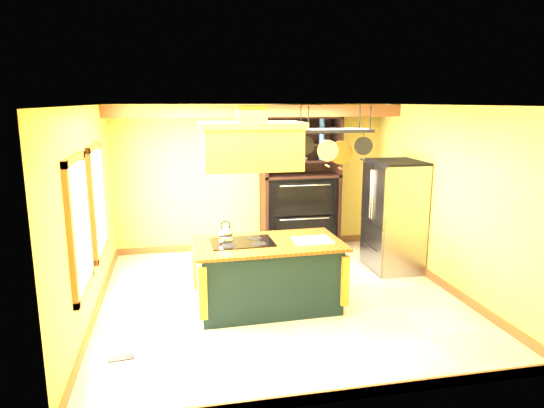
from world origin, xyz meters
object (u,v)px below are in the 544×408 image
object	(u,v)px
kitchen_island	(267,274)
pot_rack	(335,137)
hutch	(299,200)
range_hood	(251,144)
refrigerator	(393,218)

from	to	relation	value
kitchen_island	pot_rack	size ratio (longest dim) A/B	2.07
pot_rack	kitchen_island	bearing A→B (deg)	-179.88
pot_rack	hutch	world-z (taller)	pot_rack
range_hood	pot_rack	distance (m)	1.11
refrigerator	hutch	world-z (taller)	hutch
range_hood	refrigerator	xyz separation A→B (m)	(2.53, 1.11, -1.36)
refrigerator	kitchen_island	bearing A→B (deg)	-154.50
pot_rack	refrigerator	distance (m)	2.31
kitchen_island	pot_rack	bearing A→B (deg)	-1.58
kitchen_island	hutch	bearing A→B (deg)	64.58
kitchen_island	range_hood	xyz separation A→B (m)	(-0.20, -0.00, 1.76)
kitchen_island	range_hood	distance (m)	1.77
refrigerator	hutch	bearing A→B (deg)	131.95
pot_rack	hutch	distance (m)	2.83
pot_rack	refrigerator	size ratio (longest dim) A/B	0.55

